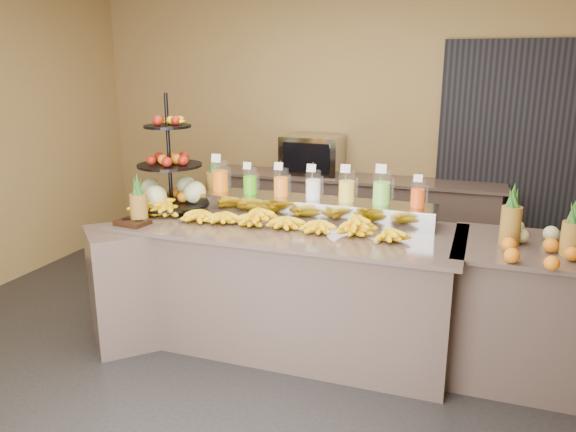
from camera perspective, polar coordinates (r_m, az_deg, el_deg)
The scene contains 20 objects.
ground at distance 4.19m, azimuth -1.44°, elevation -14.42°, with size 6.00×6.00×0.00m, color black.
room_envelope at distance 4.34m, azimuth 4.57°, elevation 12.56°, with size 6.04×5.02×2.82m.
buffet_counter at distance 4.25m, azimuth -1.68°, elevation -7.05°, with size 2.75×1.25×0.93m.
right_counter at distance 4.14m, azimuth 23.53°, elevation -8.95°, with size 1.08×0.88×0.93m.
back_ledge at distance 6.02m, azimuth 6.22°, elevation -0.34°, with size 3.10×0.55×0.93m.
pitcher_tray at distance 4.29m, azimuth 2.55°, elevation 0.79°, with size 1.85×0.30×0.15m, color gray.
juice_pitcher_orange_a at distance 4.54m, azimuth -6.90°, elevation 3.86°, with size 0.13×0.14×0.32m.
juice_pitcher_green at distance 4.43m, azimuth -3.88°, elevation 3.43°, with size 0.11×0.12×0.27m.
juice_pitcher_orange_b at distance 4.34m, azimuth -0.72°, elevation 3.27°, with size 0.12×0.12×0.28m.
juice_pitcher_milk at distance 4.25m, azimuth 2.57°, elevation 3.03°, with size 0.12×0.12×0.29m.
juice_pitcher_lemon at distance 4.19m, azimuth 5.98°, elevation 2.83°, with size 0.12×0.13×0.30m.
juice_pitcher_lime at distance 4.13m, azimuth 9.49°, elevation 2.63°, with size 0.13×0.14×0.32m.
juice_pitcher_orange_c at distance 4.10m, azimuth 13.05°, elevation 2.05°, with size 0.11×0.11×0.26m.
banana_heap at distance 4.12m, azimuth -3.16°, elevation 0.05°, with size 2.16×0.20×0.18m.
fruit_stand at distance 4.59m, azimuth -11.37°, elevation 3.51°, with size 0.81×0.81×0.93m.
condiment_caddy at distance 4.28m, azimuth -15.51°, elevation -0.63°, with size 0.23×0.17×0.03m, color black.
pineapple_left_a at distance 4.29m, azimuth -14.93°, elevation 1.13°, with size 0.13×0.13×0.38m.
pineapple_left_b at distance 4.74m, azimuth -7.45°, elevation 3.15°, with size 0.15×0.15×0.43m.
right_fruit_pile at distance 3.79m, azimuth 23.95°, elevation -2.42°, with size 0.48×0.46×0.25m.
oven_warmer at distance 5.98m, azimuth 2.50°, elevation 6.21°, with size 0.62×0.43×0.41m, color gray.
Camera 1 is at (1.32, -3.40, 2.08)m, focal length 35.00 mm.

